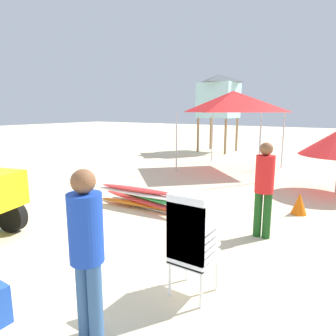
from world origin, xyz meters
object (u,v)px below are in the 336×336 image
(lifeguard_near_center, at_px, (264,184))
(lifeguard_tower, at_px, (219,96))
(traffic_cone_near, at_px, (10,189))
(traffic_cone_far, at_px, (299,204))
(lifeguard_near_left, at_px, (87,246))
(popup_canopy, at_px, (233,102))
(surfboard_pile, at_px, (140,198))
(stacked_plastic_chairs, at_px, (190,239))

(lifeguard_near_center, bearing_deg, lifeguard_tower, 118.22)
(traffic_cone_near, height_order, traffic_cone_far, traffic_cone_near)
(lifeguard_near_center, bearing_deg, traffic_cone_near, -168.68)
(lifeguard_near_left, distance_m, traffic_cone_near, 5.74)
(traffic_cone_far, bearing_deg, popup_canopy, 129.07)
(popup_canopy, bearing_deg, surfboard_pile, -90.68)
(lifeguard_near_left, bearing_deg, popup_canopy, 103.37)
(surfboard_pile, bearing_deg, lifeguard_near_center, -1.94)
(surfboard_pile, xyz_separation_m, traffic_cone_far, (3.16, 1.56, -0.00))
(lifeguard_near_center, height_order, traffic_cone_far, lifeguard_near_center)
(stacked_plastic_chairs, distance_m, lifeguard_near_center, 2.27)
(popup_canopy, distance_m, traffic_cone_far, 5.41)
(stacked_plastic_chairs, bearing_deg, lifeguard_near_center, 84.94)
(popup_canopy, bearing_deg, stacked_plastic_chairs, -71.55)
(stacked_plastic_chairs, distance_m, lifeguard_near_left, 1.25)
(traffic_cone_near, xyz_separation_m, traffic_cone_far, (6.25, 2.84, -0.05))
(popup_canopy, height_order, lifeguard_tower, lifeguard_tower)
(popup_canopy, xyz_separation_m, lifeguard_tower, (-2.61, 4.57, 0.43))
(lifeguard_near_left, height_order, lifeguard_tower, lifeguard_tower)
(stacked_plastic_chairs, xyz_separation_m, traffic_cone_far, (0.52, 3.90, -0.51))
(stacked_plastic_chairs, relative_size, popup_canopy, 0.43)
(stacked_plastic_chairs, bearing_deg, traffic_cone_near, 169.51)
(lifeguard_near_center, xyz_separation_m, traffic_cone_far, (0.32, 1.65, -0.73))
(stacked_plastic_chairs, distance_m, surfboard_pile, 3.56)
(traffic_cone_near, bearing_deg, traffic_cone_far, 24.44)
(traffic_cone_far, bearing_deg, stacked_plastic_chairs, -97.58)
(surfboard_pile, height_order, traffic_cone_near, traffic_cone_near)
(surfboard_pile, relative_size, lifeguard_near_center, 1.53)
(traffic_cone_near, distance_m, traffic_cone_far, 6.87)
(surfboard_pile, distance_m, traffic_cone_near, 3.35)
(surfboard_pile, distance_m, popup_canopy, 5.83)
(stacked_plastic_chairs, xyz_separation_m, traffic_cone_near, (-5.73, 1.06, -0.46))
(popup_canopy, height_order, traffic_cone_near, popup_canopy)
(surfboard_pile, xyz_separation_m, traffic_cone_near, (-3.10, -1.28, 0.05))
(traffic_cone_far, bearing_deg, lifeguard_near_center, -100.96)
(lifeguard_near_left, xyz_separation_m, lifeguard_tower, (-4.71, 13.41, 1.96))
(stacked_plastic_chairs, xyz_separation_m, lifeguard_tower, (-5.18, 12.28, 2.20))
(lifeguard_near_center, relative_size, traffic_cone_far, 3.57)
(lifeguard_near_left, distance_m, traffic_cone_far, 5.19)
(lifeguard_near_center, height_order, traffic_cone_near, lifeguard_near_center)
(stacked_plastic_chairs, height_order, traffic_cone_near, stacked_plastic_chairs)
(popup_canopy, bearing_deg, traffic_cone_near, -115.42)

